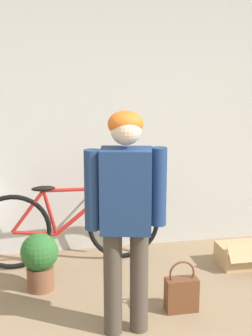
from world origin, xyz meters
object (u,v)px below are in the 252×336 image
bicycle (70,225)px  potted_plant (40,258)px  cardboard_box (247,254)px  handbag (181,293)px  person (126,203)px

bicycle → potted_plant: (-0.29, -0.49, -0.10)m
cardboard_box → potted_plant: (-1.94, -0.13, 0.18)m
potted_plant → handbag: bearing=-28.1°
cardboard_box → potted_plant: 1.95m
cardboard_box → potted_plant: bearing=-176.1°
handbag → potted_plant: (-1.06, 0.57, 0.13)m
potted_plant → cardboard_box: bearing=3.9°
bicycle → cardboard_box: size_ratio=3.30×
cardboard_box → handbag: bearing=-141.3°
bicycle → cardboard_box: bearing=-14.9°
potted_plant → bicycle: bearing=59.4°
handbag → potted_plant: potted_plant is taller
person → handbag: 0.96m
person → cardboard_box: bearing=46.6°
bicycle → potted_plant: 0.58m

